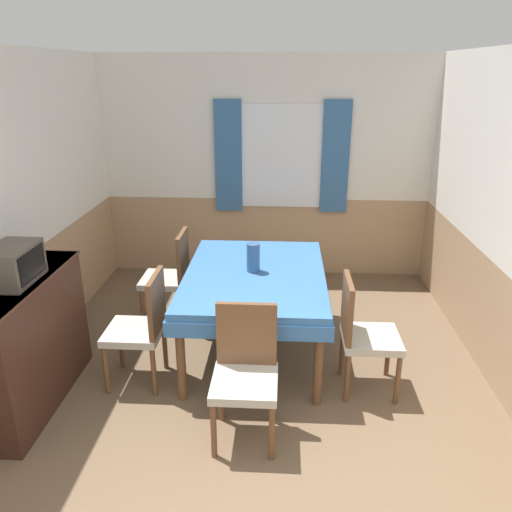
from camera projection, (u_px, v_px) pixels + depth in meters
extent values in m
cube|color=white|center=(266.00, 129.00, 5.76)|extent=(4.26, 0.05, 1.65)
cube|color=tan|center=(266.00, 235.00, 6.22)|extent=(4.26, 0.05, 0.95)
cube|color=white|center=(282.00, 157.00, 5.83)|extent=(1.06, 0.01, 1.20)
cube|color=#386699|center=(228.00, 157.00, 5.85)|extent=(0.32, 0.03, 1.30)
cube|color=#386699|center=(335.00, 158.00, 5.78)|extent=(0.32, 0.03, 1.30)
cube|color=white|center=(4.00, 158.00, 3.87)|extent=(0.05, 4.63, 1.65)
cube|color=tan|center=(31.00, 308.00, 4.33)|extent=(0.05, 4.63, 0.95)
cube|color=tan|center=(492.00, 321.00, 4.12)|extent=(0.05, 4.63, 0.95)
cube|color=#386BA8|center=(255.00, 275.00, 4.33)|extent=(1.20, 1.67, 0.06)
cube|color=#386BA8|center=(255.00, 285.00, 4.36)|extent=(1.23, 1.70, 0.12)
cylinder|color=brown|center=(181.00, 359.00, 3.79)|extent=(0.07, 0.07, 0.71)
cylinder|color=brown|center=(318.00, 363.00, 3.73)|extent=(0.07, 0.07, 0.71)
cylinder|color=brown|center=(210.00, 280.00, 5.20)|extent=(0.07, 0.07, 0.71)
cylinder|color=brown|center=(310.00, 283.00, 5.14)|extent=(0.07, 0.07, 0.71)
cylinder|color=brown|center=(106.00, 370.00, 3.91)|extent=(0.04, 0.04, 0.42)
cylinder|color=brown|center=(121.00, 345.00, 4.26)|extent=(0.04, 0.04, 0.42)
cylinder|color=brown|center=(154.00, 372.00, 3.89)|extent=(0.04, 0.04, 0.42)
cylinder|color=brown|center=(165.00, 346.00, 4.24)|extent=(0.04, 0.04, 0.42)
cube|color=#B7B2A3|center=(134.00, 332.00, 3.99)|extent=(0.44, 0.44, 0.06)
cube|color=brown|center=(156.00, 303.00, 3.89)|extent=(0.04, 0.42, 0.47)
cylinder|color=brown|center=(272.00, 433.00, 3.23)|extent=(0.04, 0.04, 0.42)
cylinder|color=brown|center=(214.00, 431.00, 3.26)|extent=(0.04, 0.04, 0.42)
cylinder|color=brown|center=(273.00, 397.00, 3.59)|extent=(0.04, 0.04, 0.42)
cylinder|color=brown|center=(221.00, 395.00, 3.61)|extent=(0.04, 0.04, 0.42)
cube|color=#B7B2A3|center=(245.00, 383.00, 3.34)|extent=(0.44, 0.44, 0.06)
cube|color=brown|center=(247.00, 334.00, 3.43)|extent=(0.42, 0.04, 0.47)
cylinder|color=brown|center=(142.00, 309.00, 4.89)|extent=(0.04, 0.04, 0.42)
cylinder|color=brown|center=(152.00, 293.00, 5.25)|extent=(0.04, 0.04, 0.42)
cylinder|color=brown|center=(181.00, 310.00, 4.87)|extent=(0.04, 0.04, 0.42)
cylinder|color=brown|center=(188.00, 294.00, 5.23)|extent=(0.04, 0.04, 0.42)
cube|color=#B7B2A3|center=(164.00, 280.00, 4.98)|extent=(0.44, 0.44, 0.06)
cube|color=brown|center=(183.00, 256.00, 4.87)|extent=(0.04, 0.42, 0.47)
cylinder|color=brown|center=(388.00, 353.00, 4.14)|extent=(0.04, 0.04, 0.42)
cylinder|color=brown|center=(398.00, 380.00, 3.79)|extent=(0.04, 0.04, 0.42)
cylinder|color=brown|center=(342.00, 352.00, 4.16)|extent=(0.04, 0.04, 0.42)
cylinder|color=brown|center=(347.00, 378.00, 3.81)|extent=(0.04, 0.04, 0.42)
cube|color=#B7B2A3|center=(371.00, 339.00, 3.89)|extent=(0.44, 0.44, 0.06)
cube|color=brown|center=(347.00, 308.00, 3.81)|extent=(0.04, 0.42, 0.47)
cube|color=#3D2319|center=(25.00, 343.00, 3.71)|extent=(0.44, 1.26, 1.01)
cube|color=#4C2C1F|center=(13.00, 282.00, 3.54)|extent=(0.46, 1.28, 0.02)
cube|color=#51473D|center=(12.00, 264.00, 3.47)|extent=(0.28, 0.43, 0.27)
cube|color=black|center=(32.00, 264.00, 3.46)|extent=(0.01, 0.35, 0.20)
cylinder|color=#335684|center=(253.00, 258.00, 4.30)|extent=(0.11, 0.11, 0.25)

